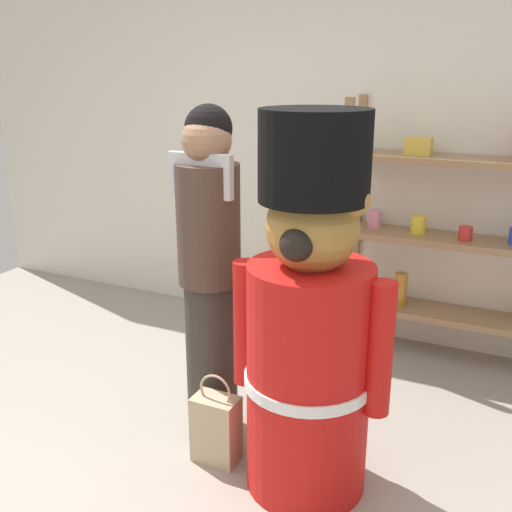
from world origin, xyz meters
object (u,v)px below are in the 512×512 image
teddy_bear_guard (309,328)px  shopping_bag (216,428)px  merchandise_shelf (466,236)px  person_shopper (210,265)px

teddy_bear_guard → shopping_bag: teddy_bear_guard is taller
merchandise_shelf → teddy_bear_guard: size_ratio=0.99×
shopping_bag → person_shopper: bearing=122.5°
merchandise_shelf → person_shopper: person_shopper is taller
shopping_bag → merchandise_shelf: bearing=60.8°
person_shopper → shopping_bag: size_ratio=3.65×
person_shopper → shopping_bag: (0.15, -0.24, -0.71)m
merchandise_shelf → teddy_bear_guard: teddy_bear_guard is taller
merchandise_shelf → person_shopper: (-1.02, -1.32, 0.07)m
teddy_bear_guard → shopping_bag: size_ratio=3.66×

